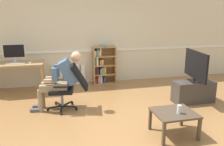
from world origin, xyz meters
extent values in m
plane|color=olive|center=(0.00, 0.00, 0.00)|extent=(18.00, 18.00, 0.00)
cube|color=beige|center=(0.00, 2.65, 1.35)|extent=(12.00, 0.10, 2.70)
cube|color=white|center=(0.00, 2.58, 0.92)|extent=(12.00, 0.03, 0.05)
cube|color=tan|center=(-1.34, 1.86, 0.36)|extent=(0.06, 0.06, 0.72)
cube|color=tan|center=(-1.34, 2.44, 0.36)|extent=(0.06, 0.06, 0.72)
cube|color=tan|center=(-1.90, 2.15, 0.74)|extent=(1.22, 0.65, 0.04)
cube|color=silver|center=(-1.97, 2.21, 0.76)|extent=(0.18, 0.14, 0.01)
cube|color=silver|center=(-1.97, 2.23, 0.82)|extent=(0.04, 0.02, 0.10)
cube|color=silver|center=(-1.97, 2.23, 1.04)|extent=(0.51, 0.02, 0.34)
cube|color=black|center=(-1.97, 2.22, 1.04)|extent=(0.47, 0.00, 0.31)
cube|color=silver|center=(-1.93, 2.01, 0.77)|extent=(0.42, 0.12, 0.02)
cube|color=white|center=(-1.60, 2.03, 0.77)|extent=(0.06, 0.10, 0.03)
cube|color=#AD7F4C|center=(0.01, 2.42, 0.53)|extent=(0.03, 0.28, 1.05)
cube|color=#AD7F4C|center=(0.61, 2.42, 0.53)|extent=(0.03, 0.28, 1.05)
cube|color=#AD7F4C|center=(0.31, 2.56, 0.53)|extent=(0.60, 0.02, 1.05)
cube|color=#AD7F4C|center=(0.31, 2.42, 0.01)|extent=(0.57, 0.28, 0.03)
cube|color=#AD7F4C|center=(0.31, 2.42, 0.27)|extent=(0.57, 0.28, 0.03)
cube|color=#AD7F4C|center=(0.31, 2.42, 0.53)|extent=(0.57, 0.28, 0.03)
cube|color=#AD7F4C|center=(0.31, 2.42, 0.78)|extent=(0.57, 0.28, 0.03)
cube|color=#AD7F4C|center=(0.31, 2.42, 1.04)|extent=(0.57, 0.28, 0.03)
cube|color=red|center=(0.06, 2.44, 0.11)|extent=(0.04, 0.19, 0.17)
cube|color=black|center=(0.06, 2.40, 0.40)|extent=(0.04, 0.19, 0.23)
cube|color=#38844C|center=(0.06, 2.43, 0.66)|extent=(0.04, 0.19, 0.23)
cube|color=white|center=(0.06, 2.43, 0.87)|extent=(0.05, 0.19, 0.16)
cube|color=#89428E|center=(0.11, 2.40, 0.12)|extent=(0.04, 0.19, 0.19)
cube|color=red|center=(0.12, 2.44, 0.37)|extent=(0.03, 0.19, 0.18)
cube|color=white|center=(0.11, 2.41, 0.66)|extent=(0.04, 0.19, 0.24)
cube|color=#6699A3|center=(0.12, 2.40, 0.89)|extent=(0.04, 0.19, 0.19)
cube|color=gold|center=(0.15, 2.41, 0.15)|extent=(0.05, 0.19, 0.24)
cube|color=#6699A3|center=(0.20, 2.40, 0.37)|extent=(0.04, 0.19, 0.17)
cube|color=orange|center=(0.20, 2.42, 0.62)|extent=(0.04, 0.19, 0.15)
cube|color=gold|center=(0.17, 2.40, 0.87)|extent=(0.03, 0.19, 0.15)
cube|color=white|center=(0.21, 2.43, 0.14)|extent=(0.05, 0.19, 0.23)
cube|color=#6699A3|center=(0.25, 2.40, 0.38)|extent=(0.05, 0.19, 0.19)
cube|color=white|center=(0.25, 2.44, 0.62)|extent=(0.04, 0.19, 0.16)
cube|color=white|center=(0.20, 2.43, 0.90)|extent=(0.04, 0.19, 0.21)
cube|color=#2D519E|center=(0.29, 2.41, 0.11)|extent=(0.04, 0.19, 0.16)
cube|color=gold|center=(0.31, 2.41, 0.39)|extent=(0.05, 0.19, 0.21)
cube|color=beige|center=(0.28, 2.41, 1.06)|extent=(0.16, 0.22, 0.02)
cube|color=#6699A3|center=(0.29, 2.38, 1.09)|extent=(0.16, 0.22, 0.02)
cube|color=white|center=(-1.06, 2.54, 0.28)|extent=(0.12, 0.08, 0.55)
cube|color=white|center=(-0.90, 2.54, 0.28)|extent=(0.12, 0.08, 0.55)
cube|color=white|center=(-0.74, 2.54, 0.28)|extent=(0.12, 0.08, 0.55)
cube|color=white|center=(-0.59, 2.54, 0.28)|extent=(0.12, 0.08, 0.55)
cube|color=white|center=(-0.43, 2.54, 0.28)|extent=(0.12, 0.08, 0.55)
cube|color=white|center=(-0.27, 2.54, 0.28)|extent=(0.12, 0.08, 0.55)
cube|color=black|center=(-0.93, 0.68, 0.07)|extent=(0.08, 0.30, 0.02)
cylinder|color=black|center=(-0.95, 0.54, 0.03)|extent=(0.03, 0.06, 0.06)
cube|color=black|center=(-0.77, 0.76, 0.07)|extent=(0.28, 0.17, 0.02)
cylinder|color=black|center=(-0.64, 0.70, 0.03)|extent=(0.06, 0.04, 0.06)
cube|color=black|center=(-0.80, 0.94, 0.07)|extent=(0.24, 0.24, 0.02)
cylinder|color=black|center=(-0.70, 1.05, 0.03)|extent=(0.06, 0.06, 0.06)
cube|color=black|center=(-0.98, 0.97, 0.07)|extent=(0.17, 0.28, 0.02)
cylinder|color=black|center=(-1.05, 1.10, 0.03)|extent=(0.05, 0.06, 0.06)
cube|color=black|center=(-1.06, 0.81, 0.07)|extent=(0.30, 0.08, 0.02)
cylinder|color=black|center=(-1.20, 0.78, 0.03)|extent=(0.06, 0.03, 0.06)
cylinder|color=gray|center=(-0.91, 0.83, 0.23)|extent=(0.05, 0.05, 0.30)
cube|color=black|center=(-0.91, 0.83, 0.41)|extent=(0.52, 0.52, 0.07)
cube|color=black|center=(-0.54, 0.78, 0.69)|extent=(0.39, 0.48, 0.52)
cube|color=black|center=(-0.85, 1.09, 0.56)|extent=(0.28, 0.09, 0.03)
cube|color=black|center=(-0.93, 0.57, 0.56)|extent=(0.28, 0.09, 0.03)
cube|color=#937F60|center=(-0.91, 0.83, 0.52)|extent=(0.31, 0.38, 0.14)
cube|color=#476689|center=(-0.76, 0.81, 0.80)|extent=(0.45, 0.40, 0.52)
sphere|color=#D6A884|center=(-0.60, 0.78, 1.10)|extent=(0.20, 0.20, 0.20)
cube|color=white|center=(-1.19, 0.87, 0.62)|extent=(0.15, 0.06, 0.02)
cube|color=#937F60|center=(-1.10, 0.96, 0.49)|extent=(0.43, 0.19, 0.13)
cylinder|color=#937F60|center=(-1.31, 0.99, 0.23)|extent=(0.10, 0.10, 0.46)
cube|color=#4C4C51|center=(-1.41, 1.01, 0.03)|extent=(0.23, 0.12, 0.06)
cube|color=#937F60|center=(-1.13, 0.76, 0.49)|extent=(0.43, 0.19, 0.13)
cylinder|color=#937F60|center=(-1.34, 0.80, 0.23)|extent=(0.10, 0.10, 0.46)
cube|color=#4C4C51|center=(-1.44, 0.81, 0.03)|extent=(0.23, 0.12, 0.06)
cube|color=#476689|center=(-0.98, 1.01, 0.78)|extent=(0.11, 0.09, 0.26)
cube|color=#D6A884|center=(-1.09, 0.96, 0.64)|extent=(0.25, 0.11, 0.07)
cube|color=#476689|center=(-1.03, 0.69, 0.78)|extent=(0.11, 0.09, 0.26)
cube|color=#D6A884|center=(-1.12, 0.77, 0.64)|extent=(0.25, 0.11, 0.07)
cube|color=#3D3833|center=(1.94, 0.55, 0.24)|extent=(0.90, 0.38, 0.48)
cube|color=black|center=(1.94, 0.55, 0.49)|extent=(0.24, 0.34, 0.02)
cylinder|color=black|center=(1.94, 0.55, 0.52)|extent=(0.04, 0.04, 0.05)
cube|color=black|center=(1.94, 0.55, 0.85)|extent=(0.18, 1.01, 0.60)
cube|color=#B7D1F9|center=(1.96, 0.55, 0.85)|extent=(0.13, 0.94, 0.55)
cube|color=#4C3D2D|center=(0.50, -0.94, 0.18)|extent=(0.04, 0.04, 0.37)
cube|color=#4C3D2D|center=(1.10, -0.94, 0.18)|extent=(0.04, 0.04, 0.37)
cube|color=#4C3D2D|center=(1.10, -0.42, 0.18)|extent=(0.04, 0.04, 0.37)
cube|color=#4C3D2D|center=(0.50, -0.42, 0.18)|extent=(0.04, 0.04, 0.37)
cube|color=#4C3D2D|center=(0.80, -0.68, 0.38)|extent=(0.65, 0.58, 0.03)
cylinder|color=silver|center=(0.84, -0.75, 0.47)|extent=(0.07, 0.07, 0.14)
camera|label=1|loc=(-0.98, -3.79, 1.92)|focal=37.40mm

